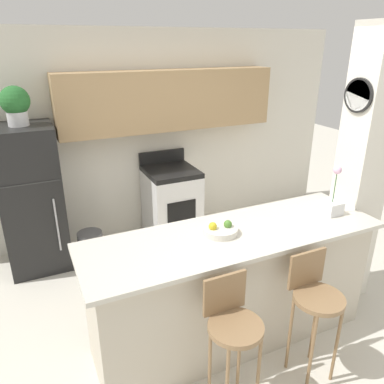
% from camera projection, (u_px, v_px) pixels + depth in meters
% --- Properties ---
extents(ground_plane, '(14.00, 14.00, 0.00)m').
position_uv_depth(ground_plane, '(230.00, 335.00, 3.28)').
color(ground_plane, beige).
extents(wall_back, '(5.60, 0.38, 2.55)m').
position_uv_depth(wall_back, '(153.00, 121.00, 4.66)').
color(wall_back, silver).
rests_on(wall_back, ground_plane).
extents(pillar_right, '(0.38, 0.32, 2.55)m').
position_uv_depth(pillar_right, '(361.00, 172.00, 3.41)').
color(pillar_right, silver).
rests_on(pillar_right, ground_plane).
extents(counter_bar, '(2.41, 0.75, 1.01)m').
position_uv_depth(counter_bar, '(233.00, 287.00, 3.09)').
color(counter_bar, beige).
rests_on(counter_bar, ground_plane).
extents(refrigerator, '(0.62, 0.68, 1.60)m').
position_uv_depth(refrigerator, '(32.00, 199.00, 4.06)').
color(refrigerator, black).
rests_on(refrigerator, ground_plane).
extents(stove_range, '(0.62, 0.67, 1.07)m').
position_uv_depth(stove_range, '(171.00, 202.00, 4.83)').
color(stove_range, white).
rests_on(stove_range, ground_plane).
extents(bar_stool_left, '(0.36, 0.36, 1.00)m').
position_uv_depth(bar_stool_left, '(232.00, 327.00, 2.42)').
color(bar_stool_left, olive).
rests_on(bar_stool_left, ground_plane).
extents(bar_stool_right, '(0.36, 0.36, 1.00)m').
position_uv_depth(bar_stool_right, '(315.00, 299.00, 2.68)').
color(bar_stool_right, olive).
rests_on(bar_stool_right, ground_plane).
extents(potted_plant_on_fridge, '(0.29, 0.29, 0.39)m').
position_uv_depth(potted_plant_on_fridge, '(15.00, 104.00, 3.68)').
color(potted_plant_on_fridge, silver).
rests_on(potted_plant_on_fridge, refrigerator).
extents(orchid_vase, '(0.15, 0.15, 0.43)m').
position_uv_depth(orchid_vase, '(332.00, 203.00, 3.19)').
color(orchid_vase, white).
rests_on(orchid_vase, counter_bar).
extents(fruit_bowl, '(0.27, 0.27, 0.10)m').
position_uv_depth(fruit_bowl, '(220.00, 230.00, 2.89)').
color(fruit_bowl, silver).
rests_on(fruit_bowl, counter_bar).
extents(trash_bin, '(0.28, 0.28, 0.38)m').
position_uv_depth(trash_bin, '(91.00, 247.00, 4.30)').
color(trash_bin, '#59595B').
rests_on(trash_bin, ground_plane).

